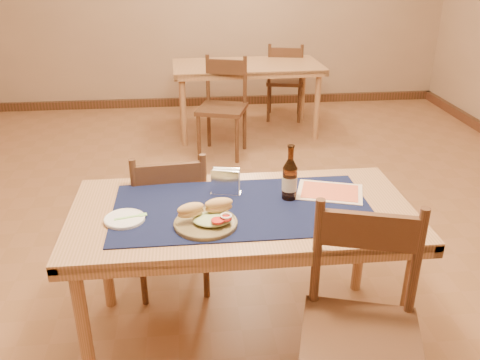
{
  "coord_description": "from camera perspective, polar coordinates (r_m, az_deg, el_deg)",
  "views": [
    {
      "loc": [
        -0.23,
        -2.89,
        1.87
      ],
      "look_at": [
        0.0,
        -0.7,
        0.85
      ],
      "focal_mm": 38.0,
      "sensor_mm": 36.0,
      "label": 1
    }
  ],
  "objects": [
    {
      "name": "sandwich_plate",
      "position": [
        2.22,
        -3.71,
        -4.37
      ],
      "size": [
        0.28,
        0.28,
        0.11
      ],
      "color": "brown",
      "rests_on": "placemat"
    },
    {
      "name": "chair_back_far",
      "position": [
        5.98,
        5.06,
        11.13
      ],
      "size": [
        0.49,
        0.49,
        0.89
      ],
      "color": "#4E2B1B",
      "rests_on": "ground"
    },
    {
      "name": "main_table",
      "position": [
        2.42,
        0.25,
        -4.91
      ],
      "size": [
        1.6,
        0.8,
        0.75
      ],
      "color": "#AB7750",
      "rests_on": "ground"
    },
    {
      "name": "back_table",
      "position": [
        5.43,
        0.81,
        12.05
      ],
      "size": [
        1.56,
        0.81,
        0.75
      ],
      "color": "#AB7750",
      "rests_on": "ground"
    },
    {
      "name": "side_plate",
      "position": [
        2.32,
        -12.83,
        -4.25
      ],
      "size": [
        0.18,
        0.18,
        0.02
      ],
      "color": "white",
      "rests_on": "placemat"
    },
    {
      "name": "menu_card",
      "position": [
        2.56,
        10.06,
        -1.31
      ],
      "size": [
        0.37,
        0.32,
        0.01
      ],
      "color": "beige",
      "rests_on": "placemat"
    },
    {
      "name": "placemat",
      "position": [
        2.38,
        0.25,
        -3.13
      ],
      "size": [
        1.2,
        0.6,
        0.01
      ],
      "primitive_type": "cube",
      "color": "#0E1133",
      "rests_on": "main_table"
    },
    {
      "name": "fork",
      "position": [
        2.32,
        -11.89,
        -4.02
      ],
      "size": [
        0.14,
        0.05,
        0.0
      ],
      "color": "#9BE77E",
      "rests_on": "side_plate"
    },
    {
      "name": "chair_main_near",
      "position": [
        2.11,
        13.45,
        -16.01
      ],
      "size": [
        0.56,
        0.56,
        0.98
      ],
      "color": "#4E2B1B",
      "rests_on": "ground"
    },
    {
      "name": "beer_bottle",
      "position": [
        2.43,
        5.59,
        0.09
      ],
      "size": [
        0.07,
        0.07,
        0.27
      ],
      "color": "#47220C",
      "rests_on": "placemat"
    },
    {
      "name": "chair_main_far",
      "position": [
        2.91,
        -7.8,
        -4.24
      ],
      "size": [
        0.45,
        0.45,
        0.9
      ],
      "color": "#4E2B1B",
      "rests_on": "ground"
    },
    {
      "name": "napkin_holder",
      "position": [
        2.48,
        -1.63,
        -0.25
      ],
      "size": [
        0.15,
        0.08,
        0.13
      ],
      "color": "white",
      "rests_on": "placemat"
    },
    {
      "name": "baseboard",
      "position": [
        3.42,
        -1.24,
        -7.29
      ],
      "size": [
        6.0,
        7.0,
        0.1
      ],
      "color": "#4E2B1B",
      "rests_on": "ground"
    },
    {
      "name": "room",
      "position": [
        2.94,
        -1.49,
        15.64
      ],
      "size": [
        6.04,
        7.04,
        2.84
      ],
      "color": "#8F5F3E",
      "rests_on": "ground"
    },
    {
      "name": "chair_back_near",
      "position": [
        4.9,
        -1.93,
        8.38
      ],
      "size": [
        0.54,
        0.54,
        0.93
      ],
      "color": "#4E2B1B",
      "rests_on": "ground"
    }
  ]
}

